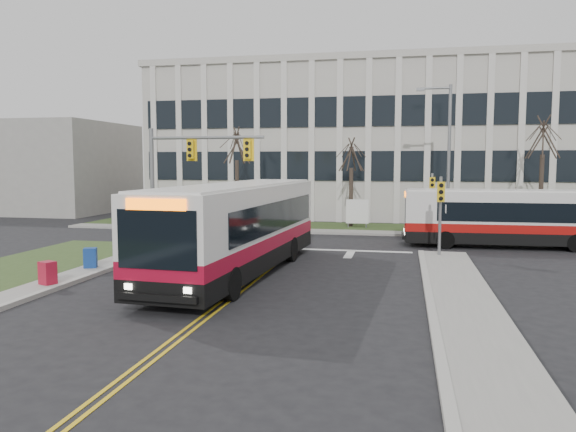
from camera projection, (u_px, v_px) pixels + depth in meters
The scene contains 18 objects.
ground at pixel (251, 282), 20.96m from camera, with size 120.00×120.00×0.00m, color black.
sidewalk_east at pixel (478, 331), 14.56m from camera, with size 2.00×26.00×0.14m, color #9E9B93.
sidewalk_cross at pixel (395, 233), 34.75m from camera, with size 44.00×1.60×0.14m, color #9E9B93.
building_lawn at pixel (395, 228), 37.48m from camera, with size 44.00×5.00×0.12m, color #33491F.
office_building at pixel (399, 145), 48.62m from camera, with size 40.00×16.00×12.00m, color beige.
building_annex at pixel (52, 168), 51.19m from camera, with size 12.00×12.00×8.00m, color #9E9B93.
mast_arm_signal at pixel (182, 166), 28.67m from camera, with size 6.11×0.38×6.20m.
signal_pole_near at pixel (440, 205), 25.99m from camera, with size 0.34×0.39×3.80m.
signal_pole_far at pixel (432, 194), 34.27m from camera, with size 0.34×0.39×3.80m.
streetlight at pixel (446, 150), 34.63m from camera, with size 2.15×0.25×9.20m.
directory_sign at pixel (357, 212), 37.40m from camera, with size 1.50×0.12×2.00m.
tree_left at pixel (237, 147), 39.20m from camera, with size 1.80×1.80×7.70m.
tree_mid at pixel (351, 156), 37.83m from camera, with size 1.80×1.80×6.82m.
tree_right at pixel (543, 139), 35.11m from camera, with size 1.80×1.80×8.25m.
bus_main at pixel (238, 230), 22.29m from camera, with size 2.87×13.23×3.53m, color silver, non-canonical shape.
bus_cross at pixel (514, 219), 29.29m from camera, with size 2.41×11.12×2.96m, color silver, non-canonical shape.
newspaper_box_blue at pixel (90, 259), 23.04m from camera, with size 0.50×0.45×0.95m, color navy.
newspaper_box_red at pixel (48, 275), 19.89m from camera, with size 0.50×0.45×0.95m, color #A9152D.
Camera 1 is at (5.55, -19.92, 4.43)m, focal length 35.00 mm.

